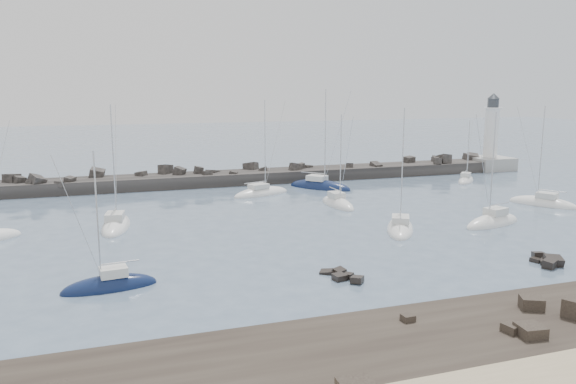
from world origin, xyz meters
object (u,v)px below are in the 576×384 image
object	(u,v)px
lighthouse	(490,153)
sailboat_8	(493,223)
sailboat_4	(261,194)
sailboat_5	(338,204)
sailboat_7	(320,187)
sailboat_3	(116,226)
sailboat_6	(400,229)
sailboat_11	(466,181)
sailboat_9	(543,204)
sailboat_2	(110,287)

from	to	relation	value
lighthouse	sailboat_8	size ratio (longest dim) A/B	1.09
sailboat_4	sailboat_5	xyz separation A→B (m)	(7.15, -10.33, 0.02)
sailboat_4	sailboat_7	bearing A→B (deg)	13.23
sailboat_3	sailboat_8	world-z (taller)	sailboat_3
sailboat_6	sailboat_11	distance (m)	35.59
lighthouse	sailboat_9	bearing A→B (deg)	-116.78
sailboat_3	sailboat_11	bearing A→B (deg)	14.14
sailboat_6	sailboat_7	distance (m)	26.53
sailboat_7	sailboat_8	bearing A→B (deg)	-71.29
sailboat_4	sailboat_6	xyz separation A→B (m)	(8.19, -24.18, 0.01)
lighthouse	sailboat_9	distance (m)	32.95
sailboat_2	sailboat_9	bearing A→B (deg)	14.86
sailboat_2	sailboat_9	distance (m)	55.01
sailboat_5	sailboat_8	world-z (taller)	sailboat_8
lighthouse	sailboat_9	world-z (taller)	lighthouse
sailboat_5	sailboat_9	xyz separation A→B (m)	(24.94, -8.21, -0.01)
sailboat_2	sailboat_5	world-z (taller)	sailboat_5
sailboat_4	sailboat_9	world-z (taller)	sailboat_4
lighthouse	sailboat_7	bearing A→B (deg)	-167.15
sailboat_3	sailboat_11	xyz separation A→B (m)	(54.11, 13.63, -0.01)
sailboat_2	sailboat_7	xyz separation A→B (m)	(30.88, 34.95, 0.00)
sailboat_5	sailboat_6	distance (m)	13.88
sailboat_2	sailboat_6	distance (m)	30.48
lighthouse	sailboat_8	distance (m)	45.50
sailboat_4	sailboat_7	world-z (taller)	sailboat_7
sailboat_5	sailboat_6	world-z (taller)	sailboat_6
lighthouse	sailboat_3	distance (m)	71.16
sailboat_4	sailboat_9	size ratio (longest dim) A/B	1.04
lighthouse	sailboat_4	xyz separation A→B (m)	(-46.88, -10.76, -2.96)
sailboat_2	sailboat_7	bearing A→B (deg)	48.54
lighthouse	sailboat_7	xyz separation A→B (m)	(-37.08, -8.46, -2.94)
sailboat_2	sailboat_5	size ratio (longest dim) A/B	0.90
sailboat_6	sailboat_9	bearing A→B (deg)	13.27
sailboat_3	sailboat_5	size ratio (longest dim) A/B	1.13
sailboat_3	sailboat_9	xyz separation A→B (m)	(52.07, -5.12, -0.00)
lighthouse	sailboat_2	bearing A→B (deg)	-147.43
sailboat_5	lighthouse	bearing A→B (deg)	27.97
lighthouse	sailboat_4	world-z (taller)	lighthouse
sailboat_7	sailboat_9	size ratio (longest dim) A/B	1.16
sailboat_3	sailboat_4	xyz separation A→B (m)	(19.98, 13.42, -0.02)
sailboat_6	sailboat_7	size ratio (longest dim) A/B	0.87
sailboat_4	sailboat_9	xyz separation A→B (m)	(32.09, -18.54, 0.01)
lighthouse	sailboat_9	size ratio (longest dim) A/B	1.08
sailboat_4	sailboat_11	world-z (taller)	sailboat_4
sailboat_11	sailboat_3	bearing A→B (deg)	-165.86
sailboat_5	sailboat_8	bearing A→B (deg)	-51.14
sailboat_2	sailboat_4	xyz separation A→B (m)	(21.08, 32.65, -0.02)
sailboat_2	sailboat_3	world-z (taller)	sailboat_3
sailboat_3	sailboat_8	size ratio (longest dim) A/B	1.06
sailboat_4	sailboat_5	world-z (taller)	sailboat_4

